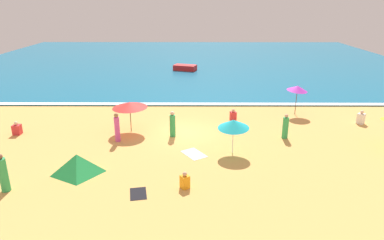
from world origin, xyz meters
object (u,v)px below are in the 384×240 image
beachgoer_0 (117,128)px  beachgoer_2 (173,125)px  beachgoer_7 (233,115)px  small_boat_0 (185,68)px  beachgoer_5 (285,127)px  beachgoer_8 (361,118)px  beachgoer_4 (3,174)px  beach_umbrella_0 (233,124)px  beach_umbrella_4 (297,88)px  beach_tent (77,164)px  beachgoer_1 (17,129)px  beach_umbrella_1 (130,105)px  beachgoer_3 (185,181)px

beachgoer_0 → beachgoer_2: beachgoer_0 is taller
beachgoer_2 → beachgoer_7: (4.21, 3.11, -0.42)m
small_boat_0 → beachgoer_5: bearing=-72.4°
beachgoer_7 → beachgoer_8: beachgoer_8 is taller
beachgoer_4 → small_boat_0: bearing=74.9°
beach_umbrella_0 → beachgoer_4: 11.65m
beach_umbrella_4 → small_boat_0: bearing=117.7°
beach_umbrella_0 → beachgoer_2: (-3.56, 2.52, -0.97)m
beachgoer_2 → beachgoer_7: size_ratio=1.95×
beach_tent → beachgoer_0: 4.39m
beachgoer_8 → beachgoer_1: bearing=-174.8°
beach_umbrella_4 → beachgoer_7: beach_umbrella_4 is taller
beach_tent → beachgoer_2: 6.76m
beachgoer_0 → beachgoer_4: size_ratio=0.99×
small_boat_0 → beach_tent: bearing=-100.2°
beachgoer_1 → beachgoer_2: size_ratio=0.52×
beachgoer_2 → beachgoer_4: 9.88m
beach_tent → beachgoer_8: bearing=23.0°
beachgoer_7 → beachgoer_2: bearing=-143.6°
beach_tent → beach_umbrella_1: bearing=74.5°
beach_umbrella_0 → beachgoer_4: size_ratio=1.27×
beach_umbrella_0 → beachgoer_7: (0.65, 5.62, -1.39)m
beachgoer_0 → beachgoer_1: (-6.79, 1.12, -0.52)m
beach_umbrella_1 → beachgoer_3: (3.76, -7.26, -1.47)m
beachgoer_1 → beachgoer_7: (14.35, 2.84, 0.01)m
beach_umbrella_1 → beachgoer_1: (-7.32, -0.58, -1.47)m
beach_umbrella_0 → beachgoer_2: bearing=144.8°
beachgoer_0 → beachgoer_2: bearing=14.2°
beach_umbrella_4 → beachgoer_2: bearing=-153.8°
beach_umbrella_1 → beachgoer_0: size_ratio=1.77×
beachgoer_2 → beachgoer_5: size_ratio=1.06×
beachgoer_5 → beachgoer_3: bearing=-135.2°
beachgoer_3 → beachgoer_7: 10.07m
beach_umbrella_1 → beachgoer_5: 10.06m
beach_umbrella_0 → small_boat_0: (-3.28, 23.77, -1.34)m
beach_umbrella_1 → beach_umbrella_4: beach_umbrella_4 is taller
beach_umbrella_0 → beachgoer_2: beach_umbrella_0 is taller
beach_umbrella_0 → small_boat_0: size_ratio=0.79×
beach_umbrella_4 → beachgoer_1: beach_umbrella_4 is taller
beach_tent → beachgoer_7: 11.93m
beachgoer_1 → beachgoer_2: beachgoer_2 is taller
beach_tent → small_boat_0: beach_tent is taller
beach_umbrella_0 → beach_umbrella_4: (5.53, 7.00, 0.28)m
small_boat_0 → beachgoer_3: bearing=-88.6°
beachgoer_7 → small_boat_0: beachgoer_7 is taller
beach_tent → beachgoer_0: bearing=75.3°
beach_umbrella_0 → beach_tent: size_ratio=1.02×
beachgoer_0 → beachgoer_5: size_ratio=1.15×
beach_umbrella_4 → beachgoer_5: size_ratio=1.45×
beachgoer_7 → beachgoer_8: (8.93, -0.70, 0.05)m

